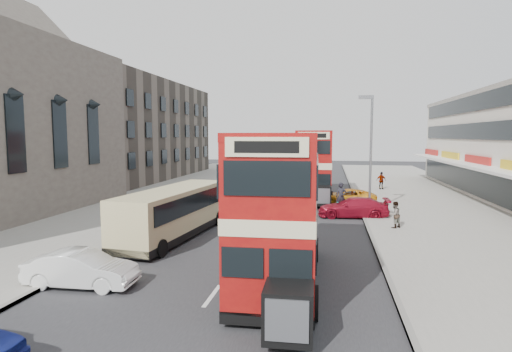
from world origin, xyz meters
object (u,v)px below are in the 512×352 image
Objects in this scene: bus_main at (280,208)px; car_left_front at (81,269)px; car_right_b at (347,197)px; coach at (174,211)px; street_lamp at (370,145)px; pedestrian_near at (395,215)px; car_right_a at (353,208)px; cyclist at (341,204)px; pedestrian_far at (381,180)px; bus_second at (315,164)px.

car_left_front is (-6.97, -1.74, -2.15)m from bus_main.
car_left_front is 0.89× the size of car_right_b.
bus_main reaches higher than car_right_b.
coach is at bearing -6.68° from car_left_front.
street_lamp is 6.18m from pedestrian_near.
car_right_a is 2.04× the size of cyclist.
car_right_a is at bearing -36.85° from car_left_front.
pedestrian_far reaches higher than pedestrian_near.
bus_main reaches higher than pedestrian_near.
pedestrian_far is 0.75× the size of cyclist.
cyclist is (-1.87, -0.74, -4.02)m from street_lamp.
cyclist is at bearing -33.82° from car_left_front.
pedestrian_near is at bearing -49.64° from car_left_front.
street_lamp is at bearing 137.33° from car_right_a.
car_right_a is (10.31, 14.73, 0.01)m from car_left_front.
street_lamp is at bearing 119.48° from bus_second.
bus_main reaches higher than pedestrian_far.
pedestrian_near is 17.84m from pedestrian_far.
bus_second is at bearing 71.75° from coach.
car_right_b is at bearing 58.42° from coach.
bus_second is at bearing -20.02° from car_left_front.
street_lamp is at bearing 18.03° from cyclist.
car_left_front is (-7.45, -22.73, -2.30)m from bus_second.
coach is at bearing -22.02° from pedestrian_near.
bus_second reaches higher than pedestrian_near.
car_right_a is (3.34, 12.99, -2.13)m from bus_main.
coach is 7.57m from car_left_front.
coach is at bearing -55.66° from car_right_a.
bus_main is at bearing -77.87° from car_left_front.
car_right_b is 8.89m from pedestrian_near.
car_right_b is (-0.21, 5.13, -0.05)m from car_right_a.
cyclist reaches higher than car_left_front.
car_right_a is at bearing -130.24° from street_lamp.
car_left_front is (-0.63, -7.50, -0.78)m from coach.
bus_main is at bearing -107.19° from street_lamp.
street_lamp is at bearing -117.20° from pedestrian_near.
car_right_a is 1.03× the size of car_right_b.
car_left_front is 0.86× the size of car_right_a.
car_right_b is (-1.28, 3.86, -4.16)m from street_lamp.
pedestrian_far is (6.77, 27.34, -1.80)m from bus_main.
cyclist is at bearing -10.97° from car_right_b.
car_right_a is at bearing -106.12° from bus_main.
coach reaches higher than car_right_a.
bus_second is at bearing 101.78° from cyclist.
bus_second reaches higher than bus_main.
car_right_a is 5.14m from car_right_b.
car_right_a is at bearing 108.82° from bus_second.
bus_second is at bearing -93.03° from bus_main.
street_lamp reaches higher than car_right_a.
pedestrian_near reaches higher than car_right_b.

